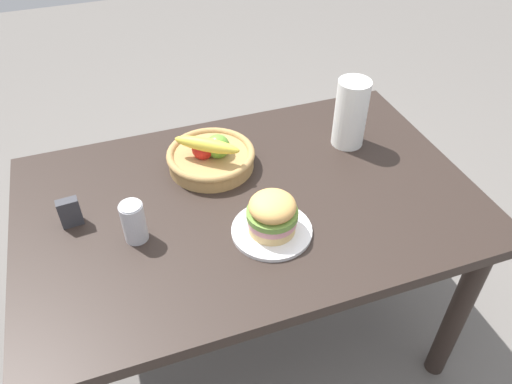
{
  "coord_description": "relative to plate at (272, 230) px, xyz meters",
  "views": [
    {
      "loc": [
        -0.36,
        -1.08,
        1.77
      ],
      "look_at": [
        0.0,
        -0.05,
        0.81
      ],
      "focal_mm": 34.8,
      "sensor_mm": 36.0,
      "label": 1
    }
  ],
  "objects": [
    {
      "name": "sandwich",
      "position": [
        0.0,
        -0.0,
        0.07
      ],
      "size": [
        0.15,
        0.15,
        0.12
      ],
      "color": "#E5BC75",
      "rests_on": "plate"
    },
    {
      "name": "soda_can",
      "position": [
        -0.37,
        0.1,
        0.06
      ],
      "size": [
        0.07,
        0.07,
        0.13
      ],
      "color": "silver",
      "rests_on": "dining_table"
    },
    {
      "name": "fruit_basket",
      "position": [
        -0.08,
        0.35,
        0.04
      ],
      "size": [
        0.29,
        0.29,
        0.14
      ],
      "color": "tan",
      "rests_on": "dining_table"
    },
    {
      "name": "plate",
      "position": [
        0.0,
        0.0,
        0.0
      ],
      "size": [
        0.23,
        0.23,
        0.01
      ],
      "primitive_type": "cylinder",
      "color": "white",
      "rests_on": "dining_table"
    },
    {
      "name": "ground_plane",
      "position": [
        -0.01,
        0.16,
        -0.76
      ],
      "size": [
        8.0,
        8.0,
        0.0
      ],
      "primitive_type": "plane",
      "color": "slate"
    },
    {
      "name": "napkin_holder",
      "position": [
        -0.53,
        0.22,
        0.04
      ],
      "size": [
        0.06,
        0.04,
        0.09
      ],
      "primitive_type": "cube",
      "rotation": [
        0.0,
        0.0,
        0.09
      ],
      "color": "#333338",
      "rests_on": "dining_table"
    },
    {
      "name": "dining_table",
      "position": [
        -0.01,
        0.16,
        -0.11
      ],
      "size": [
        1.4,
        0.9,
        0.75
      ],
      "color": "#2D231E",
      "rests_on": "ground_plane"
    },
    {
      "name": "paper_towel_roll",
      "position": [
        0.4,
        0.32,
        0.11
      ],
      "size": [
        0.11,
        0.11,
        0.24
      ],
      "primitive_type": "cylinder",
      "color": "white",
      "rests_on": "dining_table"
    }
  ]
}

